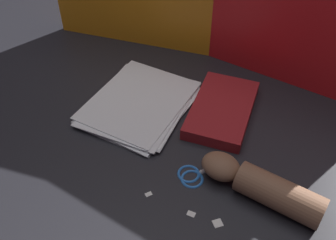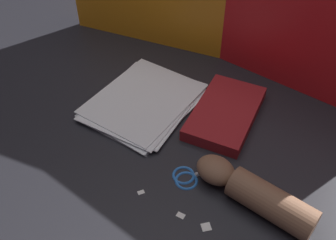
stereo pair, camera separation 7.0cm
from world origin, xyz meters
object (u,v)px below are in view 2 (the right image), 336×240
object	(u,v)px
paper_stack	(144,102)
book_closed	(225,113)
scissors	(192,175)
hand_forearm	(255,193)

from	to	relation	value
paper_stack	book_closed	xyz separation A→B (m)	(0.23, 0.07, 0.01)
scissors	hand_forearm	bearing A→B (deg)	1.59
book_closed	scissors	xyz separation A→B (m)	(0.02, -0.23, -0.01)
paper_stack	book_closed	distance (m)	0.24
book_closed	scissors	bearing A→B (deg)	-84.85
scissors	hand_forearm	size ratio (longest dim) A/B	0.49
hand_forearm	paper_stack	bearing A→B (deg)	158.82
paper_stack	scissors	world-z (taller)	paper_stack
paper_stack	hand_forearm	bearing A→B (deg)	-21.18
paper_stack	book_closed	world-z (taller)	book_closed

